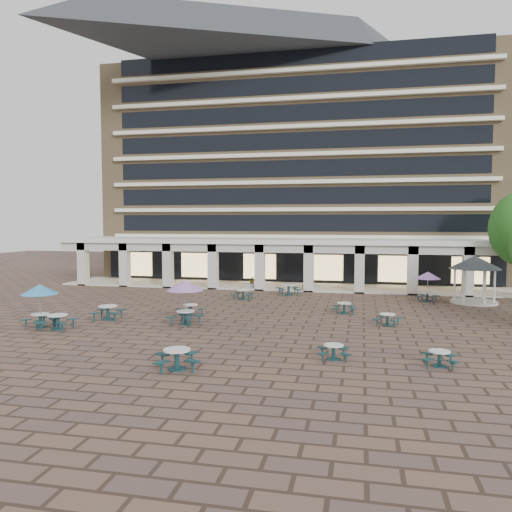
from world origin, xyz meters
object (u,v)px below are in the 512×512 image
Objects in this scene: picnic_table_0 at (57,321)px; gazebo at (475,268)px; planter_left at (252,284)px; planter_right at (311,285)px; picnic_table_2 at (334,351)px; picnic_table_1 at (177,357)px.

gazebo is at bearing 25.80° from picnic_table_0.
planter_right is at bearing 0.00° from planter_left.
gazebo reaches higher than picnic_table_2.
planter_left is at bearing 167.30° from gazebo.
planter_right is (5.17, 0.00, 0.02)m from planter_left.
gazebo is at bearing -12.70° from planter_left.
planter_left is (-8.26, 21.12, 0.07)m from picnic_table_2.
planter_left reaches higher than picnic_table_0.
gazebo is at bearing -17.75° from planter_right.
planter_left is at bearing 64.49° from picnic_table_0.
gazebo is (15.31, 19.96, 2.09)m from picnic_table_1.
planter_left reaches higher than picnic_table_1.
picnic_table_1 is 1.49× the size of planter_left.
picnic_table_1 is 6.71m from picnic_table_2.
picnic_table_2 is at bearing -15.20° from picnic_table_0.
planter_left is (7.01, 18.23, -0.04)m from picnic_table_0.
picnic_table_1 reaches higher than picnic_table_0.
picnic_table_2 is 19.62m from gazebo.
picnic_table_0 is 1.24× the size of picnic_table_2.
picnic_table_2 is 1.05× the size of planter_right.
gazebo is 13.09m from planter_right.
planter_left is (-17.47, 3.94, -2.13)m from gazebo.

